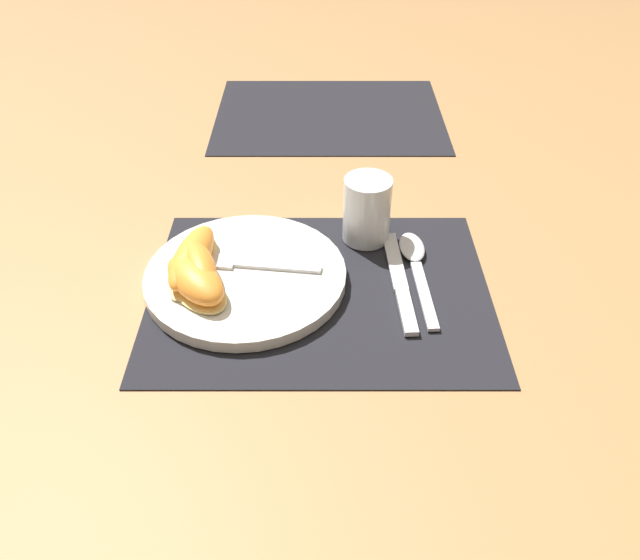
{
  "coord_description": "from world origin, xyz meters",
  "views": [
    {
      "loc": [
        -0.0,
        -0.6,
        0.52
      ],
      "look_at": [
        0.0,
        -0.01,
        0.02
      ],
      "focal_mm": 35.0,
      "sensor_mm": 36.0,
      "label": 1
    }
  ],
  "objects_px": {
    "citrus_wedge_0": "(192,259)",
    "citrus_wedge_1": "(200,266)",
    "juice_glass": "(366,213)",
    "citrus_wedge_2": "(195,281)",
    "spoon": "(415,259)",
    "fork": "(240,263)",
    "plate": "(246,276)",
    "knife": "(399,282)"
  },
  "relations": [
    {
      "from": "citrus_wedge_0",
      "to": "citrus_wedge_1",
      "type": "distance_m",
      "value": 0.02
    },
    {
      "from": "spoon",
      "to": "citrus_wedge_1",
      "type": "distance_m",
      "value": 0.28
    },
    {
      "from": "citrus_wedge_2",
      "to": "citrus_wedge_0",
      "type": "bearing_deg",
      "value": 103.94
    },
    {
      "from": "plate",
      "to": "juice_glass",
      "type": "height_order",
      "value": "juice_glass"
    },
    {
      "from": "citrus_wedge_0",
      "to": "citrus_wedge_2",
      "type": "bearing_deg",
      "value": -76.06
    },
    {
      "from": "knife",
      "to": "citrus_wedge_1",
      "type": "xyz_separation_m",
      "value": [
        -0.25,
        -0.01,
        0.03
      ]
    },
    {
      "from": "plate",
      "to": "spoon",
      "type": "bearing_deg",
      "value": 10.35
    },
    {
      "from": "juice_glass",
      "to": "fork",
      "type": "relative_size",
      "value": 0.51
    },
    {
      "from": "citrus_wedge_0",
      "to": "citrus_wedge_1",
      "type": "height_order",
      "value": "citrus_wedge_1"
    },
    {
      "from": "fork",
      "to": "citrus_wedge_0",
      "type": "height_order",
      "value": "citrus_wedge_0"
    },
    {
      "from": "juice_glass",
      "to": "knife",
      "type": "distance_m",
      "value": 0.12
    },
    {
      "from": "fork",
      "to": "citrus_wedge_0",
      "type": "xyz_separation_m",
      "value": [
        -0.06,
        -0.01,
        0.01
      ]
    },
    {
      "from": "citrus_wedge_0",
      "to": "fork",
      "type": "bearing_deg",
      "value": 8.2
    },
    {
      "from": "juice_glass",
      "to": "citrus_wedge_0",
      "type": "relative_size",
      "value": 0.66
    },
    {
      "from": "spoon",
      "to": "juice_glass",
      "type": "bearing_deg",
      "value": 138.41
    },
    {
      "from": "plate",
      "to": "fork",
      "type": "relative_size",
      "value": 1.4
    },
    {
      "from": "citrus_wedge_2",
      "to": "plate",
      "type": "bearing_deg",
      "value": 35.26
    },
    {
      "from": "knife",
      "to": "spoon",
      "type": "relative_size",
      "value": 1.04
    },
    {
      "from": "citrus_wedge_0",
      "to": "plate",
      "type": "bearing_deg",
      "value": -4.41
    },
    {
      "from": "spoon",
      "to": "citrus_wedge_2",
      "type": "height_order",
      "value": "citrus_wedge_2"
    },
    {
      "from": "knife",
      "to": "spoon",
      "type": "distance_m",
      "value": 0.05
    },
    {
      "from": "juice_glass",
      "to": "spoon",
      "type": "xyz_separation_m",
      "value": [
        0.06,
        -0.06,
        -0.04
      ]
    },
    {
      "from": "plate",
      "to": "knife",
      "type": "height_order",
      "value": "plate"
    },
    {
      "from": "juice_glass",
      "to": "spoon",
      "type": "height_order",
      "value": "juice_glass"
    },
    {
      "from": "juice_glass",
      "to": "citrus_wedge_2",
      "type": "distance_m",
      "value": 0.25
    },
    {
      "from": "knife",
      "to": "juice_glass",
      "type": "bearing_deg",
      "value": 110.37
    },
    {
      "from": "fork",
      "to": "citrus_wedge_2",
      "type": "distance_m",
      "value": 0.07
    },
    {
      "from": "juice_glass",
      "to": "fork",
      "type": "height_order",
      "value": "juice_glass"
    },
    {
      "from": "citrus_wedge_1",
      "to": "citrus_wedge_0",
      "type": "bearing_deg",
      "value": 126.23
    },
    {
      "from": "fork",
      "to": "citrus_wedge_1",
      "type": "relative_size",
      "value": 1.64
    },
    {
      "from": "knife",
      "to": "fork",
      "type": "bearing_deg",
      "value": 174.4
    },
    {
      "from": "citrus_wedge_2",
      "to": "citrus_wedge_1",
      "type": "bearing_deg",
      "value": 86.49
    },
    {
      "from": "juice_glass",
      "to": "citrus_wedge_2",
      "type": "relative_size",
      "value": 0.77
    },
    {
      "from": "knife",
      "to": "citrus_wedge_0",
      "type": "bearing_deg",
      "value": 177.47
    },
    {
      "from": "knife",
      "to": "spoon",
      "type": "height_order",
      "value": "spoon"
    },
    {
      "from": "citrus_wedge_1",
      "to": "citrus_wedge_2",
      "type": "bearing_deg",
      "value": -93.51
    },
    {
      "from": "fork",
      "to": "knife",
      "type": "bearing_deg",
      "value": -5.6
    },
    {
      "from": "citrus_wedge_1",
      "to": "citrus_wedge_2",
      "type": "height_order",
      "value": "citrus_wedge_1"
    },
    {
      "from": "plate",
      "to": "citrus_wedge_0",
      "type": "xyz_separation_m",
      "value": [
        -0.07,
        0.01,
        0.02
      ]
    },
    {
      "from": "knife",
      "to": "spoon",
      "type": "bearing_deg",
      "value": 62.21
    },
    {
      "from": "citrus_wedge_0",
      "to": "citrus_wedge_2",
      "type": "xyz_separation_m",
      "value": [
        0.01,
        -0.04,
        0.0
      ]
    },
    {
      "from": "fork",
      "to": "citrus_wedge_2",
      "type": "bearing_deg",
      "value": -132.03
    }
  ]
}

